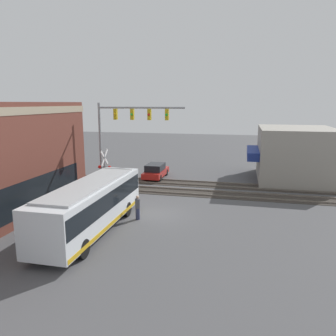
{
  "coord_description": "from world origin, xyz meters",
  "views": [
    {
      "loc": [
        -21.15,
        -5.94,
        7.67
      ],
      "look_at": [
        3.76,
        -0.16,
        2.56
      ],
      "focal_mm": 35.0,
      "sensor_mm": 36.0,
      "label": 1
    }
  ],
  "objects": [
    {
      "name": "shop_building",
      "position": [
        13.3,
        -10.95,
        2.63
      ],
      "size": [
        8.96,
        8.2,
        5.26
      ],
      "color": "gray",
      "rests_on": "ground"
    },
    {
      "name": "ground_plane",
      "position": [
        0.0,
        0.0,
        0.0
      ],
      "size": [
        120.0,
        120.0,
        0.0
      ],
      "primitive_type": "plane",
      "color": "#4C4C4F"
    },
    {
      "name": "pedestrian_near_bus",
      "position": [
        -1.32,
        0.74,
        0.83
      ],
      "size": [
        0.34,
        0.34,
        1.64
      ],
      "color": "#2D3351",
      "rests_on": "ground"
    },
    {
      "name": "parked_car_red",
      "position": [
        10.83,
        2.8,
        0.7
      ],
      "size": [
        4.51,
        1.82,
        1.5
      ],
      "color": "#B21E19",
      "rests_on": "ground"
    },
    {
      "name": "rail_track_far",
      "position": [
        9.2,
        0.0,
        0.03
      ],
      "size": [
        2.6,
        60.0,
        0.15
      ],
      "color": "#332D28",
      "rests_on": "ground"
    },
    {
      "name": "rail_track_near",
      "position": [
        6.0,
        0.0,
        0.03
      ],
      "size": [
        2.6,
        60.0,
        0.15
      ],
      "color": "#332D28",
      "rests_on": "ground"
    },
    {
      "name": "traffic_signal_gantry",
      "position": [
        4.86,
        3.78,
        5.77
      ],
      "size": [
        0.42,
        7.48,
        7.68
      ],
      "color": "gray",
      "rests_on": "ground"
    },
    {
      "name": "city_bus",
      "position": [
        -3.89,
        2.8,
        1.68
      ],
      "size": [
        10.36,
        2.59,
        3.04
      ],
      "color": "silver",
      "rests_on": "ground"
    },
    {
      "name": "crossing_signal",
      "position": [
        4.22,
        5.48,
        2.3
      ],
      "size": [
        1.41,
        1.18,
        3.81
      ],
      "color": "gray",
      "rests_on": "ground"
    }
  ]
}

